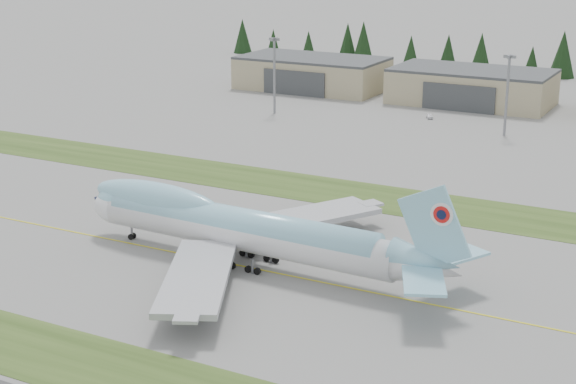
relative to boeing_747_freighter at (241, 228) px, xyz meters
The scene contains 9 objects.
ground 10.74m from the boeing_747_freighter, ahead, with size 7000.00×7000.00×0.00m, color slate.
grass_strip_near 40.53m from the boeing_747_freighter, 77.34° to the right, with size 400.00×14.00×0.08m, color #2D4317.
grass_strip_far 45.18m from the boeing_747_freighter, 78.69° to the left, with size 400.00×18.00×0.08m, color #2D4317.
taxiway_line_main 10.74m from the boeing_747_freighter, ahead, with size 400.00×0.40×0.02m, color gold.
boeing_747_freighter is the anchor object (origin of this frame).
hangar_left 160.90m from the boeing_747_freighter, 112.36° to the left, with size 48.00×26.60×10.80m.
hangar_center 148.93m from the boeing_747_freighter, 92.39° to the left, with size 48.00×26.60×10.80m.
service_vehicle_a 122.91m from the boeing_747_freighter, 94.84° to the left, with size 1.59×3.93×1.34m, color white.
conifer_belt 211.22m from the boeing_747_freighter, 87.40° to the left, with size 277.06×14.51×16.99m.
Camera 1 is at (61.25, -114.38, 53.20)m, focal length 55.00 mm.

